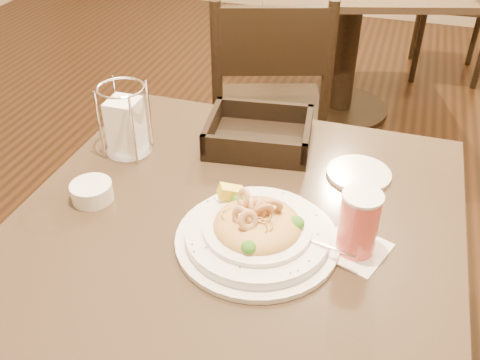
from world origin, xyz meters
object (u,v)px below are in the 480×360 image
(background_table, at_px, (350,24))
(butter_ramekin, at_px, (92,192))
(dining_chair_near, at_px, (268,108))
(bread_basket, at_px, (259,136))
(pasta_bowl, at_px, (257,230))
(napkin_caddy, at_px, (126,125))
(main_table, at_px, (237,293))
(side_plate, at_px, (359,174))
(drink_glass, at_px, (359,223))

(background_table, relative_size, butter_ramekin, 12.63)
(dining_chair_near, distance_m, bread_basket, 0.66)
(bread_basket, bearing_deg, pasta_bowl, -74.64)
(pasta_bowl, distance_m, napkin_caddy, 0.45)
(main_table, height_order, side_plate, side_plate)
(pasta_bowl, distance_m, drink_glass, 0.19)
(pasta_bowl, relative_size, butter_ramekin, 3.97)
(drink_glass, bearing_deg, butter_ramekin, -178.76)
(background_table, height_order, bread_basket, bread_basket)
(background_table, height_order, butter_ramekin, butter_ramekin)
(dining_chair_near, relative_size, bread_basket, 3.39)
(main_table, xyz_separation_m, butter_ramekin, (-0.31, -0.04, 0.25))
(drink_glass, height_order, side_plate, drink_glass)
(drink_glass, bearing_deg, main_table, 174.38)
(background_table, height_order, side_plate, side_plate)
(main_table, height_order, drink_glass, drink_glass)
(bread_basket, bearing_deg, main_table, -82.95)
(dining_chair_near, height_order, butter_ramekin, dining_chair_near)
(dining_chair_near, relative_size, butter_ramekin, 10.49)
(background_table, bearing_deg, drink_glass, -82.39)
(main_table, distance_m, background_table, 1.88)
(bread_basket, xyz_separation_m, butter_ramekin, (-0.28, -0.32, -0.00))
(bread_basket, height_order, butter_ramekin, bread_basket)
(dining_chair_near, bearing_deg, bread_basket, 84.27)
(pasta_bowl, xyz_separation_m, side_plate, (0.16, 0.29, -0.02))
(pasta_bowl, height_order, side_plate, pasta_bowl)
(butter_ramekin, bearing_deg, background_table, 80.98)
(background_table, height_order, dining_chair_near, dining_chair_near)
(main_table, distance_m, butter_ramekin, 0.40)
(background_table, xyz_separation_m, butter_ramekin, (-0.30, -1.91, 0.25))
(dining_chair_near, height_order, pasta_bowl, dining_chair_near)
(background_table, xyz_separation_m, bread_basket, (-0.03, -1.59, 0.25))
(napkin_caddy, bearing_deg, butter_ramekin, -86.47)
(drink_glass, relative_size, napkin_caddy, 0.84)
(drink_glass, bearing_deg, napkin_caddy, 162.38)
(napkin_caddy, bearing_deg, main_table, -25.71)
(main_table, distance_m, dining_chair_near, 0.90)
(main_table, distance_m, napkin_caddy, 0.47)
(butter_ramekin, bearing_deg, dining_chair_near, 80.85)
(dining_chair_near, bearing_deg, butter_ramekin, 62.86)
(background_table, relative_size, pasta_bowl, 3.18)
(dining_chair_near, xyz_separation_m, napkin_caddy, (-0.16, -0.73, 0.30))
(butter_ramekin, bearing_deg, napkin_caddy, 93.53)
(background_table, bearing_deg, napkin_caddy, -100.40)
(main_table, xyz_separation_m, background_table, (-0.01, 1.88, 0.00))
(side_plate, relative_size, butter_ramekin, 1.65)
(background_table, xyz_separation_m, pasta_bowl, (0.07, -1.94, 0.26))
(pasta_bowl, bearing_deg, dining_chair_near, 103.41)
(dining_chair_near, height_order, drink_glass, dining_chair_near)
(napkin_caddy, height_order, side_plate, napkin_caddy)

